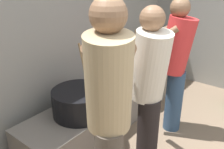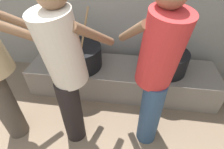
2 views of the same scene
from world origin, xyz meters
TOP-DOWN VIEW (x-y plane):
  - hearth_ledge at (0.77, 1.89)m, footprint 2.42×0.60m
  - cooking_pot_main at (0.22, 1.84)m, footprint 0.57×0.57m
  - cooking_pot_secondary at (1.31, 1.90)m, footprint 0.50×0.50m
  - cook_in_cream_shirt at (0.37, 1.12)m, footprint 0.58×0.72m
  - cook_in_red_shirt at (1.09, 1.20)m, footprint 0.57×0.72m

SIDE VIEW (x-z plane):
  - hearth_ledge at x=0.77m, z-range 0.00..0.38m
  - cooking_pot_secondary at x=1.31m, z-range 0.16..0.87m
  - cooking_pot_main at x=0.22m, z-range 0.16..0.89m
  - cook_in_cream_shirt at x=0.37m, z-range 0.11..1.65m
  - cook_in_red_shirt at x=1.09m, z-range 0.11..1.66m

